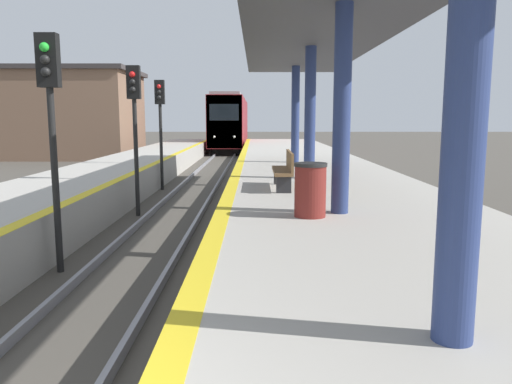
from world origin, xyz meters
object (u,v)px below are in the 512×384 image
signal_near (48,108)px  signal_far (158,113)px  bench (282,169)px  signal_mid (132,112)px  trash_bin (308,190)px  train (229,122)px

signal_near → signal_far: 10.46m
bench → signal_mid: bearing=158.2°
trash_bin → signal_mid: bearing=129.6°
train → signal_near: (-1.26, -37.71, 0.56)m
train → bench: train is taller
signal_near → signal_far: same height
train → signal_mid: train is taller
signal_near → signal_mid: same height
train → signal_far: train is taller
train → signal_mid: bearing=-91.9°
bench → signal_near: bearing=-139.7°
signal_mid → signal_far: size_ratio=1.00×
signal_far → trash_bin: bearing=-66.2°
signal_near → bench: bearing=40.3°
train → trash_bin: (3.23, -37.69, -0.87)m
signal_mid → train: bearing=88.1°
signal_far → signal_mid: bearing=-86.9°
signal_near → signal_mid: (0.18, 5.23, 0.00)m
train → trash_bin: size_ratio=22.20×
signal_mid → signal_far: (-0.29, 5.23, 0.00)m
train → bench: 34.25m
signal_mid → signal_far: 5.24m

